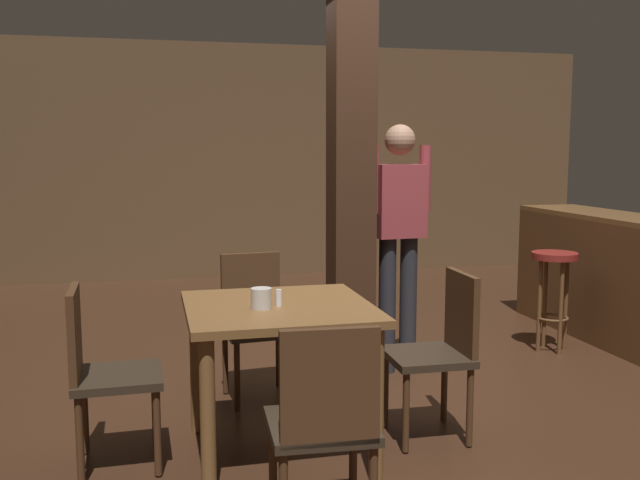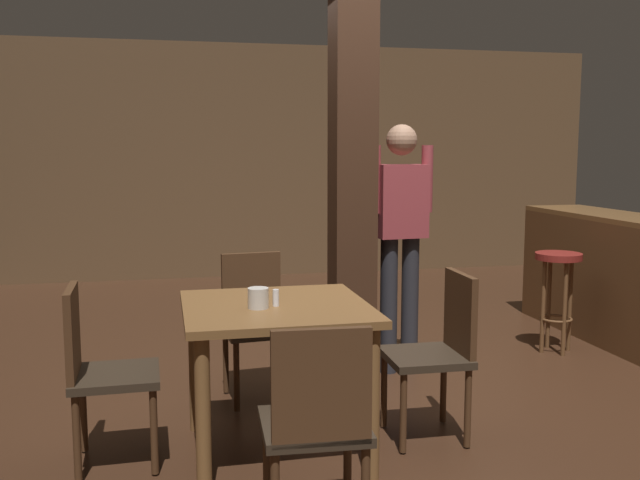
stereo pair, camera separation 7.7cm
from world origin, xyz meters
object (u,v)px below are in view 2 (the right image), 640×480
object	(u,v)px
chair_west	(99,366)
chair_north	(256,317)
salt_shaker	(276,298)
standing_person	(400,230)
bar_counter	(618,280)
chair_south	(317,419)
chair_east	(439,346)
napkin_cup	(258,298)
dining_table	(276,331)
bar_stool_near	(558,278)

from	to	relation	value
chair_west	chair_north	xyz separation A→B (m)	(0.87, 0.83, 0.00)
salt_shaker	standing_person	size ratio (longest dim) A/B	0.05
bar_counter	chair_south	bearing A→B (deg)	-141.88
chair_east	bar_counter	world-z (taller)	bar_counter
napkin_cup	chair_south	bearing A→B (deg)	-81.36
chair_north	standing_person	size ratio (longest dim) A/B	0.52
dining_table	chair_south	distance (m)	0.88
dining_table	chair_west	size ratio (longest dim) A/B	1.04
salt_shaker	napkin_cup	bearing A→B (deg)	-162.70
chair_west	chair_south	distance (m)	1.27
napkin_cup	chair_north	bearing A→B (deg)	83.71
chair_west	chair_east	size ratio (longest dim) A/B	1.00
napkin_cup	bar_counter	xyz separation A→B (m)	(3.06, 1.51, -0.31)
chair_south	napkin_cup	world-z (taller)	chair_south
napkin_cup	bar_counter	size ratio (longest dim) A/B	0.04
chair_north	chair_west	bearing A→B (deg)	-136.28
chair_north	bar_counter	distance (m)	3.01
standing_person	bar_counter	world-z (taller)	standing_person
dining_table	bar_stool_near	size ratio (longest dim) A/B	1.20
dining_table	bar_counter	size ratio (longest dim) A/B	0.40
napkin_cup	bar_counter	world-z (taller)	bar_counter
bar_counter	napkin_cup	bearing A→B (deg)	-153.78
chair_north	napkin_cup	distance (m)	1.00
dining_table	chair_west	bearing A→B (deg)	177.73
salt_shaker	standing_person	world-z (taller)	standing_person
salt_shaker	bar_stool_near	size ratio (longest dim) A/B	0.11
chair_east	bar_stool_near	world-z (taller)	chair_east
chair_south	bar_stool_near	world-z (taller)	chair_south
salt_shaker	chair_south	bearing A→B (deg)	-87.96
bar_counter	chair_west	bearing A→B (deg)	-159.84
chair_south	napkin_cup	xyz separation A→B (m)	(-0.12, 0.80, 0.32)
chair_west	bar_counter	bearing A→B (deg)	20.16
dining_table	bar_stool_near	distance (m)	2.74
chair_north	napkin_cup	bearing A→B (deg)	-96.29
chair_east	standing_person	bearing A→B (deg)	81.76
bar_counter	bar_stool_near	size ratio (longest dim) A/B	3.04
standing_person	chair_east	bearing A→B (deg)	-98.24
chair_east	bar_stool_near	size ratio (longest dim) A/B	1.16
chair_south	bar_counter	world-z (taller)	bar_counter
napkin_cup	standing_person	distance (m)	1.69
dining_table	napkin_cup	bearing A→B (deg)	-145.48
chair_west	bar_stool_near	size ratio (longest dim) A/B	1.16
dining_table	chair_east	world-z (taller)	chair_east
chair_north	dining_table	bearing A→B (deg)	-90.34
dining_table	chair_south	xyz separation A→B (m)	(0.02, -0.87, -0.14)
salt_shaker	standing_person	distance (m)	1.61
salt_shaker	dining_table	bearing A→B (deg)	81.16
chair_north	bar_stool_near	world-z (taller)	chair_north
chair_west	standing_person	xyz separation A→B (m)	(1.92, 1.12, 0.50)
dining_table	bar_counter	distance (m)	3.30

